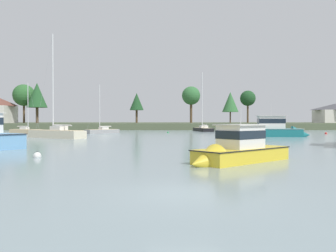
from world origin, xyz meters
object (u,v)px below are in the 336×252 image
Objects in this scene: cruiser_yellow at (235,153)px; sailboat_cream at (57,136)px; sailboat_black at (203,130)px; mooring_buoy_green at (168,132)px; sailboat_grey at (102,132)px; mooring_buoy_orange at (235,151)px; sailboat_sand at (26,132)px; mooring_buoy_white at (37,156)px; mooring_buoy_red at (326,134)px; cruiser_teal at (276,131)px.

sailboat_cream reaches higher than cruiser_yellow.
sailboat_cream is 36.94m from sailboat_black.
mooring_buoy_green is (-2.87, 46.94, -0.44)m from cruiser_yellow.
sailboat_cream is 24.64m from mooring_buoy_green.
sailboat_cream is at bearing -100.16° from sailboat_grey.
sailboat_black is 49.96m from mooring_buoy_orange.
sailboat_sand is (-28.76, 44.10, -0.30)m from cruiser_yellow.
sailboat_sand is at bearing 112.07° from mooring_buoy_white.
sailboat_sand is 53.55m from mooring_buoy_red.
sailboat_sand reaches higher than mooring_buoy_white.
mooring_buoy_red is (27.56, -6.17, 0.01)m from mooring_buoy_green.
sailboat_black is 56.06m from mooring_buoy_white.
sailboat_grey is 17.33× the size of mooring_buoy_white.
sailboat_sand reaches higher than cruiser_yellow.
sailboat_black is (23.27, 28.68, -0.04)m from sailboat_cream.
cruiser_teal reaches higher than cruiser_yellow.
sailboat_cream is 17.78m from sailboat_grey.
sailboat_grey reaches higher than mooring_buoy_orange.
cruiser_yellow is 47.67m from mooring_buoy_red.
sailboat_cream is 27.05× the size of mooring_buoy_white.
mooring_buoy_white reaches higher than mooring_buoy_green.
cruiser_yellow is at bearing -56.61° from sailboat_cream.
mooring_buoy_white is 1.32× the size of mooring_buoy_green.
cruiser_yellow is at bearing -112.12° from cruiser_teal.
cruiser_teal is at bearing 67.88° from cruiser_yellow.
mooring_buoy_white is (16.67, -41.11, -0.13)m from sailboat_sand.
mooring_buoy_red is (36.78, 37.78, -0.01)m from mooring_buoy_white.
mooring_buoy_orange is (1.42, 6.54, -0.43)m from cruiser_yellow.
mooring_buoy_orange reaches higher than mooring_buoy_red.
sailboat_cream reaches higher than mooring_buoy_red.
sailboat_black is 24.58× the size of mooring_buoy_white.
sailboat_cream is 1.10× the size of sailboat_black.
sailboat_sand is 19.49m from sailboat_cream.
sailboat_grey is at bearing 94.10° from mooring_buoy_white.
sailboat_black is at bearing 106.83° from cruiser_teal.
sailboat_sand is at bearing 162.62° from cruiser_teal.
mooring_buoy_white reaches higher than mooring_buoy_orange.
mooring_buoy_green is (9.22, 43.95, -0.02)m from mooring_buoy_white.
cruiser_teal is 31.10m from sailboat_cream.
cruiser_yellow is at bearing -13.89° from mooring_buoy_white.
sailboat_grey is (3.13, 17.50, -0.10)m from sailboat_cream.
sailboat_grey is at bearing 113.16° from mooring_buoy_orange.
cruiser_teal reaches higher than mooring_buoy_white.
mooring_buoy_red is at bearing -6.33° from sailboat_grey.
sailboat_grey is 12.37m from mooring_buoy_green.
sailboat_sand is 20.29× the size of mooring_buoy_red.
mooring_buoy_red is (53.45, -3.33, -0.14)m from sailboat_sand.
sailboat_cream is at bearing -57.37° from sailboat_sand.
mooring_buoy_green is at bearing 93.50° from cruiser_yellow.
sailboat_black is at bearing 50.08° from mooring_buoy_green.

